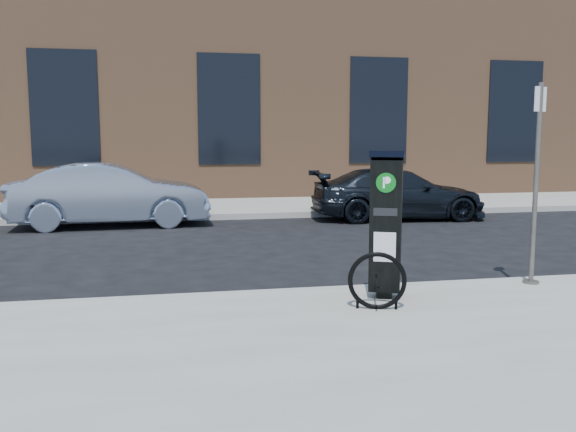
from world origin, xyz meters
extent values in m
plane|color=black|center=(0.00, 0.00, 0.00)|extent=(120.00, 120.00, 0.00)
cube|color=gray|center=(0.00, 14.00, 0.07)|extent=(60.00, 12.00, 0.15)
cube|color=#9E9B93|center=(0.00, -0.02, 0.07)|extent=(60.00, 0.12, 0.16)
cube|color=#9E9B93|center=(0.00, 8.02, 0.07)|extent=(60.00, 0.12, 0.16)
cube|color=brown|center=(0.00, 17.00, 4.00)|extent=(28.00, 10.00, 8.00)
cube|color=black|center=(-5.00, 11.98, 3.00)|extent=(2.00, 0.06, 3.50)
cube|color=black|center=(0.00, 11.98, 3.00)|extent=(2.00, 0.06, 3.50)
cube|color=black|center=(5.00, 11.98, 3.00)|extent=(2.00, 0.06, 3.50)
cube|color=black|center=(10.00, 11.98, 3.00)|extent=(2.00, 0.06, 3.50)
cube|color=black|center=(0.68, -0.61, 0.20)|extent=(0.25, 0.25, 0.10)
cube|color=black|center=(0.68, -0.61, 1.06)|extent=(0.48, 0.46, 1.62)
cube|color=black|center=(0.68, -0.61, 1.91)|extent=(0.53, 0.51, 0.15)
cylinder|color=#075514|center=(0.62, -0.77, 1.60)|extent=(0.22, 0.11, 0.24)
cube|color=white|center=(0.62, -0.77, 1.60)|extent=(0.08, 0.04, 0.13)
cube|color=silver|center=(0.62, -0.77, 0.82)|extent=(0.25, 0.11, 0.36)
cube|color=black|center=(0.62, -0.77, 1.25)|extent=(0.27, 0.12, 0.10)
cylinder|color=#58514D|center=(2.91, -0.30, 0.17)|extent=(0.22, 0.22, 0.03)
cylinder|color=#58514D|center=(2.91, -0.30, 1.50)|extent=(0.06, 0.06, 2.71)
cube|color=silver|center=(2.91, -0.30, 2.64)|extent=(0.23, 0.12, 0.32)
torus|color=black|center=(0.41, -1.10, 0.49)|extent=(0.67, 0.25, 0.68)
cylinder|color=black|center=(0.20, -1.03, 0.22)|extent=(0.03, 0.03, 0.13)
cylinder|color=black|center=(0.63, -1.16, 0.22)|extent=(0.03, 0.03, 0.13)
imported|color=#8491A9|center=(-3.32, 7.40, 0.76)|extent=(4.69, 1.82, 1.52)
imported|color=black|center=(3.92, 7.29, 0.66)|extent=(4.62, 2.12, 1.31)
camera|label=1|loc=(-1.93, -7.68, 2.15)|focal=38.00mm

